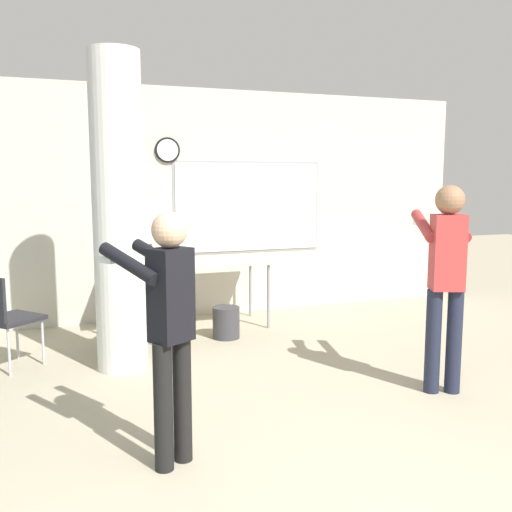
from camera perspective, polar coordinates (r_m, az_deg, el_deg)
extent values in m
cube|color=beige|center=(7.08, -8.77, 5.13)|extent=(8.00, 0.12, 2.80)
cylinder|color=black|center=(7.00, -8.86, 10.42)|extent=(0.30, 0.03, 0.30)
cylinder|color=white|center=(6.99, -8.83, 10.43)|extent=(0.26, 0.01, 0.25)
cube|color=#99999E|center=(7.29, -0.77, 4.90)|extent=(1.95, 0.01, 1.16)
cube|color=white|center=(7.28, -0.75, 4.90)|extent=(1.89, 0.02, 1.10)
cylinder|color=silver|center=(5.17, -13.59, 4.07)|extent=(0.45, 0.45, 2.80)
cube|color=beige|center=(6.53, -6.62, -0.67)|extent=(1.80, 0.74, 0.03)
cylinder|color=gray|center=(6.16, -13.55, -5.02)|extent=(0.04, 0.04, 0.75)
cylinder|color=gray|center=(6.55, 1.26, -4.04)|extent=(0.04, 0.04, 0.75)
cylinder|color=gray|center=(6.76, -14.16, -3.91)|extent=(0.04, 0.04, 0.75)
cylinder|color=gray|center=(7.12, -0.55, -3.08)|extent=(0.04, 0.04, 0.75)
cylinder|color=#4C3319|center=(6.31, -10.47, -0.16)|extent=(0.08, 0.08, 0.16)
cylinder|color=#4C3319|center=(6.30, -10.50, 0.87)|extent=(0.03, 0.03, 0.07)
cylinder|color=#38383D|center=(6.21, -3.01, -6.65)|extent=(0.29, 0.29, 0.34)
cube|color=#232328|center=(5.83, -12.34, -4.94)|extent=(0.60, 0.60, 0.04)
cube|color=#232328|center=(5.60, -13.18, -3.19)|extent=(0.36, 0.22, 0.40)
cylinder|color=#B7B7BC|center=(5.98, -10.02, -6.86)|extent=(0.02, 0.02, 0.43)
cylinder|color=#B7B7BC|center=(6.11, -13.22, -6.64)|extent=(0.02, 0.02, 0.43)
cylinder|color=#B7B7BC|center=(5.66, -11.24, -7.75)|extent=(0.02, 0.02, 0.43)
cylinder|color=#B7B7BC|center=(5.79, -14.60, -7.49)|extent=(0.02, 0.02, 0.43)
cube|color=#232328|center=(5.65, -23.23, -5.80)|extent=(0.62, 0.62, 0.04)
cylinder|color=#B7B7BC|center=(5.68, -20.54, -8.05)|extent=(0.02, 0.02, 0.43)
cylinder|color=#B7B7BC|center=(5.95, -22.78, -7.44)|extent=(0.02, 0.02, 0.43)
cylinder|color=#B7B7BC|center=(5.47, -23.46, -8.81)|extent=(0.02, 0.02, 0.43)
cylinder|color=#1E2338|center=(4.87, 19.19, -8.08)|extent=(0.12, 0.12, 0.84)
cylinder|color=#1E2338|center=(4.82, 17.28, -8.15)|extent=(0.12, 0.12, 0.84)
cube|color=#B23838|center=(4.70, 18.61, 0.33)|extent=(0.30, 0.27, 0.60)
sphere|color=#997051|center=(4.67, 18.83, 5.34)|extent=(0.23, 0.23, 0.23)
cylinder|color=#B23838|center=(4.95, 19.42, 2.90)|extent=(0.28, 0.52, 0.24)
cylinder|color=#B23838|center=(4.88, 16.39, 2.95)|extent=(0.28, 0.52, 0.24)
cube|color=white|center=(5.11, 15.73, 3.22)|extent=(0.08, 0.13, 0.04)
cylinder|color=black|center=(3.58, -7.37, -14.05)|extent=(0.11, 0.11, 0.77)
cylinder|color=black|center=(3.49, -9.26, -14.71)|extent=(0.11, 0.11, 0.77)
cube|color=black|center=(3.34, -8.52, -3.86)|extent=(0.28, 0.27, 0.55)
sphere|color=#D8AD8C|center=(3.29, -8.65, 2.60)|extent=(0.21, 0.21, 0.21)
cylinder|color=black|center=(3.56, -9.47, -0.29)|extent=(0.32, 0.46, 0.22)
cylinder|color=black|center=(3.40, -12.60, -0.74)|extent=(0.32, 0.46, 0.22)
cube|color=white|center=(3.57, -14.76, -0.40)|extent=(0.10, 0.13, 0.04)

